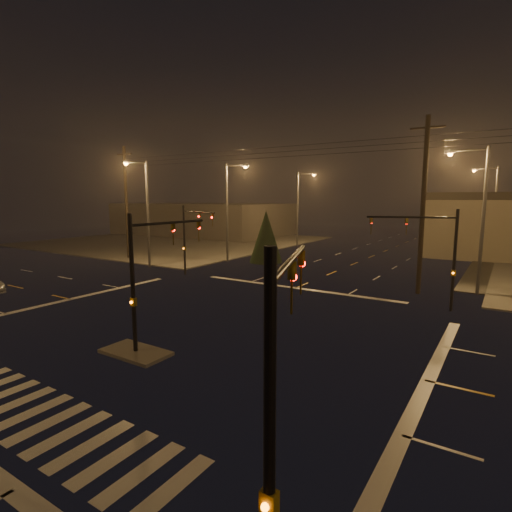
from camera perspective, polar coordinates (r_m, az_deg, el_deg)
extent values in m
plane|color=black|center=(20.95, -8.35, -10.21)|extent=(140.00, 140.00, 0.00)
cube|color=#4C4A44|center=(62.62, -11.14, 2.13)|extent=(36.00, 36.00, 0.12)
cube|color=#4C4A44|center=(18.29, -16.80, -13.03)|extent=(3.00, 1.60, 0.15)
cube|color=beige|center=(15.84, -31.31, -17.64)|extent=(15.00, 2.60, 0.01)
cube|color=beige|center=(29.81, 5.67, -4.56)|extent=(16.00, 0.50, 0.01)
cube|color=#453F3D|center=(74.64, -7.60, 5.30)|extent=(30.00, 18.00, 5.60)
cylinder|color=black|center=(17.46, -17.20, -4.04)|extent=(0.18, 0.18, 6.00)
cylinder|color=black|center=(18.63, -12.24, 4.67)|extent=(0.12, 4.50, 0.12)
imported|color=#594707|center=(20.12, -8.16, 4.89)|extent=(0.16, 0.20, 1.00)
cube|color=#594707|center=(17.61, -17.11, -6.27)|extent=(0.25, 0.18, 0.35)
cylinder|color=black|center=(25.83, 26.47, -0.63)|extent=(0.18, 0.18, 6.00)
cylinder|color=black|center=(25.10, 21.27, 5.18)|extent=(4.74, 1.82, 0.12)
imported|color=#594707|center=(24.87, 16.12, 5.28)|extent=(0.24, 0.22, 1.00)
cube|color=#594707|center=(25.93, 26.37, -2.16)|extent=(0.25, 0.18, 0.35)
cylinder|color=black|center=(34.90, -10.20, 2.22)|extent=(0.18, 0.18, 6.00)
cylinder|color=black|center=(32.52, -8.29, 6.24)|extent=(4.74, 1.82, 0.12)
imported|color=#594707|center=(30.58, -6.22, 6.06)|extent=(0.24, 0.22, 1.00)
cube|color=#594707|center=(34.98, -10.17, 1.08)|extent=(0.25, 0.18, 0.35)
cylinder|color=black|center=(6.29, 1.94, -26.79)|extent=(0.18, 0.18, 6.00)
cylinder|color=black|center=(7.21, 4.98, -0.65)|extent=(1.48, 3.80, 0.12)
imported|color=#594707|center=(8.99, 6.52, 0.78)|extent=(0.22, 0.24, 1.00)
cube|color=#594707|center=(6.72, 1.90, -31.68)|extent=(0.25, 0.18, 0.35)
cylinder|color=#38383A|center=(41.15, -4.17, 6.02)|extent=(0.24, 0.24, 10.00)
cylinder|color=#38383A|center=(40.54, -2.85, 12.79)|extent=(2.40, 0.14, 0.14)
cube|color=#38383A|center=(39.91, -1.53, 12.80)|extent=(0.70, 0.30, 0.18)
sphere|color=orange|center=(39.90, -1.53, 12.61)|extent=(0.32, 0.32, 0.32)
cylinder|color=#38383A|center=(54.80, 5.95, 6.56)|extent=(0.24, 0.24, 10.00)
cylinder|color=#38383A|center=(54.34, 7.19, 11.59)|extent=(2.40, 0.14, 0.14)
cube|color=#38383A|center=(53.88, 8.26, 11.55)|extent=(0.70, 0.30, 0.18)
sphere|color=orange|center=(53.87, 8.26, 11.41)|extent=(0.32, 0.32, 0.32)
cylinder|color=#38383A|center=(31.02, 29.68, 4.23)|extent=(0.24, 0.24, 10.00)
cylinder|color=#38383A|center=(31.23, 28.07, 13.20)|extent=(2.40, 0.14, 0.14)
cube|color=#38383A|center=(31.34, 26.01, 13.22)|extent=(0.70, 0.30, 0.18)
sphere|color=orange|center=(31.33, 25.99, 12.98)|extent=(0.32, 0.32, 0.32)
cylinder|color=#38383A|center=(50.99, 30.93, 5.31)|extent=(0.24, 0.24, 10.00)
cylinder|color=#38383A|center=(51.11, 29.98, 10.78)|extent=(2.40, 0.14, 0.14)
cube|color=#38383A|center=(51.18, 28.72, 10.81)|extent=(0.70, 0.30, 0.18)
sphere|color=orange|center=(51.18, 28.71, 10.66)|extent=(0.32, 0.32, 0.32)
cylinder|color=#38383A|center=(39.36, -15.20, 5.66)|extent=(0.24, 0.24, 10.00)
cylinder|color=#38383A|center=(38.66, -16.82, 12.67)|extent=(0.14, 2.40, 0.14)
cube|color=#38383A|center=(37.95, -18.11, 12.63)|extent=(0.30, 0.70, 0.18)
sphere|color=orange|center=(37.94, -18.10, 12.44)|extent=(0.32, 0.32, 0.32)
cylinder|color=black|center=(45.51, -18.03, 7.12)|extent=(0.32, 0.32, 12.00)
cube|color=black|center=(45.73, -18.33, 13.64)|extent=(2.20, 0.12, 0.12)
cylinder|color=black|center=(29.39, 22.74, 6.46)|extent=(0.32, 0.32, 12.00)
cube|color=black|center=(29.74, 23.33, 16.51)|extent=(2.20, 0.12, 0.12)
cylinder|color=black|center=(37.11, 1.43, -1.43)|extent=(0.18, 0.18, 0.70)
cone|color=black|center=(36.74, 1.44, 2.79)|extent=(3.06, 3.06, 4.79)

